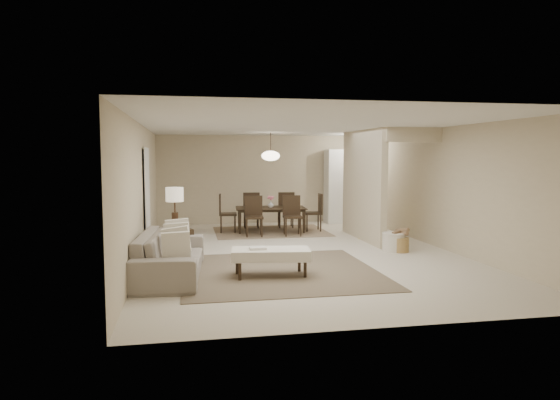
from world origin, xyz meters
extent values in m
plane|color=beige|center=(0.00, 0.00, 0.00)|extent=(9.00, 9.00, 0.00)
plane|color=white|center=(0.00, 0.00, 2.50)|extent=(9.00, 9.00, 0.00)
plane|color=#C5B495|center=(0.00, 4.50, 1.25)|extent=(6.00, 0.00, 6.00)
plane|color=#C5B495|center=(-3.00, 0.00, 1.25)|extent=(0.00, 9.00, 9.00)
plane|color=#C5B495|center=(3.00, 0.00, 1.25)|extent=(0.00, 9.00, 9.00)
cube|color=#C5B495|center=(1.80, 1.25, 1.25)|extent=(0.15, 2.50, 2.50)
cube|color=black|center=(-2.97, 0.60, 1.02)|extent=(0.04, 0.90, 2.04)
cube|color=white|center=(2.35, 4.15, 1.05)|extent=(1.20, 0.55, 2.10)
cylinder|color=white|center=(2.30, 3.20, 2.46)|extent=(0.44, 0.44, 0.05)
cube|color=brown|center=(-0.69, -1.60, 0.01)|extent=(3.20, 3.20, 0.01)
imported|color=gray|center=(-2.45, -1.60, 0.35)|extent=(2.47, 1.12, 0.70)
cube|color=beige|center=(-0.89, -1.90, 0.36)|extent=(1.30, 0.73, 0.16)
cylinder|color=black|center=(-1.40, -2.11, 0.14)|extent=(0.05, 0.05, 0.28)
cylinder|color=black|center=(-0.37, -2.11, 0.14)|extent=(0.05, 0.05, 0.28)
cylinder|color=black|center=(-1.40, -1.70, 0.14)|extent=(0.05, 0.05, 0.28)
cylinder|color=black|center=(-0.37, -1.70, 0.14)|extent=(0.05, 0.05, 0.28)
cube|color=black|center=(-2.40, -0.35, 0.29)|extent=(0.68, 0.68, 0.58)
cylinder|color=#402A1B|center=(-2.40, -0.35, 0.73)|extent=(0.12, 0.12, 0.30)
cylinder|color=#402A1B|center=(-2.40, -0.35, 1.01)|extent=(0.03, 0.03, 0.26)
cylinder|color=beige|center=(-2.40, -0.35, 1.21)|extent=(0.32, 0.32, 0.26)
cylinder|color=beige|center=(1.91, -0.26, 0.18)|extent=(0.47, 0.47, 0.37)
cylinder|color=olive|center=(2.00, -0.37, 0.15)|extent=(0.45, 0.45, 0.29)
cube|color=#766249|center=(-0.10, 2.75, 0.01)|extent=(2.80, 2.10, 0.01)
imported|color=black|center=(-0.10, 2.75, 0.31)|extent=(1.83, 1.12, 0.62)
imported|color=silver|center=(-0.10, 2.75, 0.69)|extent=(0.15, 0.15, 0.15)
cube|color=yellow|center=(2.17, 1.43, 0.01)|extent=(0.92, 0.64, 0.01)
cylinder|color=#402A1B|center=(-0.10, 2.75, 2.25)|extent=(0.02, 0.02, 0.50)
ellipsoid|color=#FFEAC6|center=(-0.10, 2.75, 1.92)|extent=(0.46, 0.46, 0.25)
camera|label=1|loc=(-2.19, -9.60, 1.91)|focal=32.00mm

